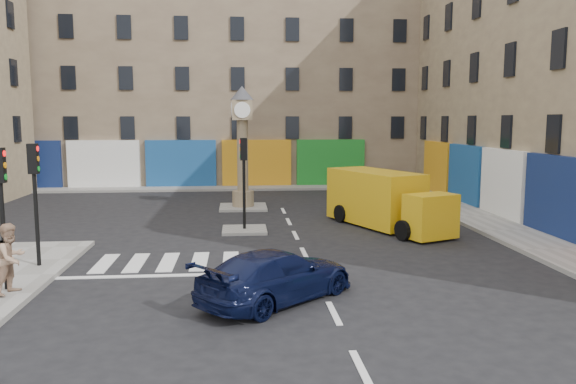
{
  "coord_description": "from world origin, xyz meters",
  "views": [
    {
      "loc": [
        -2.21,
        -14.66,
        4.57
      ],
      "look_at": [
        -0.47,
        5.01,
        2.0
      ],
      "focal_mm": 35.0,
      "sensor_mm": 36.0,
      "label": 1
    }
  ],
  "objects": [
    {
      "name": "ground",
      "position": [
        0.0,
        0.0,
        0.0
      ],
      "size": [
        120.0,
        120.0,
        0.0
      ],
      "primitive_type": "plane",
      "color": "black",
      "rests_on": "ground"
    },
    {
      "name": "sidewalk_right",
      "position": [
        8.7,
        10.0,
        0.07
      ],
      "size": [
        2.6,
        30.0,
        0.15
      ],
      "primitive_type": "cube",
      "color": "gray",
      "rests_on": "ground"
    },
    {
      "name": "sidewalk_far",
      "position": [
        -4.0,
        22.2,
        0.07
      ],
      "size": [
        32.0,
        2.4,
        0.15
      ],
      "primitive_type": "cube",
      "color": "gray",
      "rests_on": "ground"
    },
    {
      "name": "island_near",
      "position": [
        -2.0,
        8.0,
        0.06
      ],
      "size": [
        1.8,
        1.8,
        0.12
      ],
      "primitive_type": "cube",
      "color": "gray",
      "rests_on": "ground"
    },
    {
      "name": "island_far",
      "position": [
        -2.0,
        14.0,
        0.06
      ],
      "size": [
        2.4,
        2.4,
        0.12
      ],
      "primitive_type": "cube",
      "color": "gray",
      "rests_on": "ground"
    },
    {
      "name": "building_far",
      "position": [
        -4.0,
        28.0,
        8.5
      ],
      "size": [
        32.0,
        10.0,
        17.0
      ],
      "primitive_type": "cube",
      "color": "#8A775C",
      "rests_on": "ground"
    },
    {
      "name": "traffic_light_left_near",
      "position": [
        -8.3,
        0.2,
        2.62
      ],
      "size": [
        0.28,
        0.22,
        3.7
      ],
      "color": "black",
      "rests_on": "sidewalk_left"
    },
    {
      "name": "traffic_light_left_far",
      "position": [
        -8.3,
        2.6,
        2.62
      ],
      "size": [
        0.28,
        0.22,
        3.7
      ],
      "color": "black",
      "rests_on": "sidewalk_left"
    },
    {
      "name": "traffic_light_island",
      "position": [
        -2.0,
        8.0,
        2.59
      ],
      "size": [
        0.28,
        0.22,
        3.7
      ],
      "color": "black",
      "rests_on": "island_near"
    },
    {
      "name": "clock_pillar",
      "position": [
        -2.0,
        14.0,
        3.55
      ],
      "size": [
        1.2,
        1.2,
        6.1
      ],
      "color": "#998664",
      "rests_on": "island_far"
    },
    {
      "name": "navy_sedan",
      "position": [
        -1.28,
        -0.95,
        0.65
      ],
      "size": [
        4.59,
        4.36,
        1.31
      ],
      "primitive_type": "imported",
      "rotation": [
        0.0,
        0.0,
        2.3
      ],
      "color": "black",
      "rests_on": "ground"
    },
    {
      "name": "yellow_van",
      "position": [
        3.91,
        8.36,
        1.17
      ],
      "size": [
        4.26,
        6.7,
        2.35
      ],
      "rotation": [
        0.0,
        0.0,
        0.4
      ],
      "color": "gold",
      "rests_on": "ground"
    },
    {
      "name": "pedestrian_tan",
      "position": [
        -8.0,
        -0.18,
        1.06
      ],
      "size": [
        0.94,
        1.06,
        1.82
      ],
      "primitive_type": "imported",
      "rotation": [
        0.0,
        0.0,
        1.23
      ],
      "color": "tan",
      "rests_on": "sidewalk_left"
    }
  ]
}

